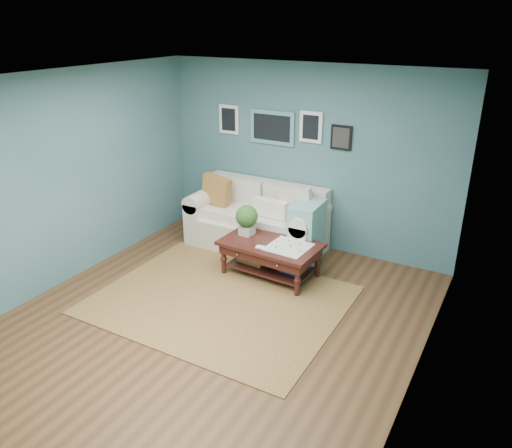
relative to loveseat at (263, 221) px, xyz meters
The scene contains 4 objects.
room_shell 2.22m from the loveseat, 77.27° to the right, with size 5.00×5.02×2.70m.
area_rug 1.69m from the loveseat, 80.29° to the right, with size 2.95×2.36×0.01m, color brown.
loveseat is the anchor object (origin of this frame).
coffee_table 0.85m from the loveseat, 57.93° to the right, with size 1.34×0.82×0.91m.
Camera 1 is at (2.84, -4.04, 3.27)m, focal length 35.00 mm.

